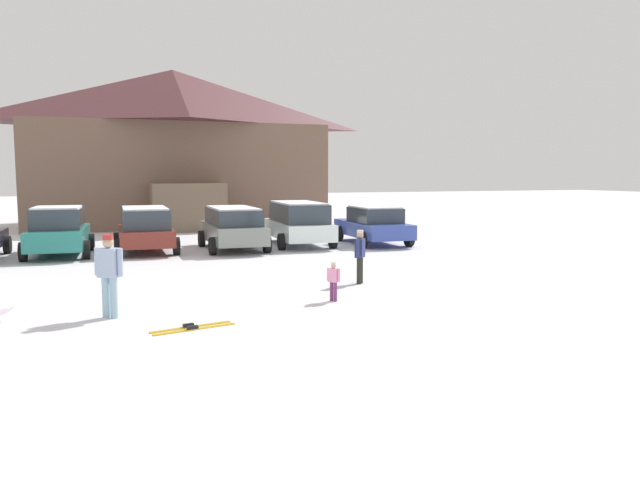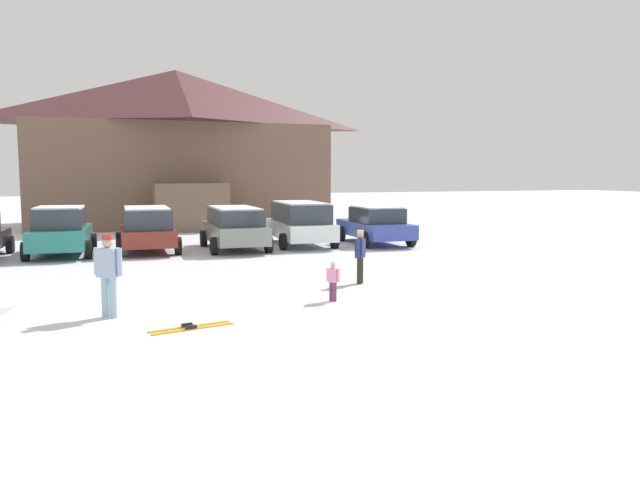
% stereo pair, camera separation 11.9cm
% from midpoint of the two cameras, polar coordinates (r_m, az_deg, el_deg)
% --- Properties ---
extents(ground, '(160.00, 160.00, 0.00)m').
position_cam_midpoint_polar(ground, '(10.14, 4.59, -10.30)').
color(ground, silver).
extents(ski_lodge, '(16.27, 10.51, 8.69)m').
position_cam_midpoint_polar(ski_lodge, '(36.72, -12.83, 8.33)').
color(ski_lodge, brown).
rests_on(ski_lodge, ground).
extents(parked_teal_hatchback, '(2.39, 4.17, 1.73)m').
position_cam_midpoint_polar(parked_teal_hatchback, '(23.59, -22.49, 0.75)').
color(parked_teal_hatchback, '#267E75').
rests_on(parked_teal_hatchback, ground).
extents(parked_maroon_van, '(2.32, 4.08, 1.65)m').
position_cam_midpoint_polar(parked_maroon_van, '(23.71, -15.40, 1.09)').
color(parked_maroon_van, maroon).
rests_on(parked_maroon_van, ground).
extents(parked_grey_wagon, '(2.30, 4.47, 1.62)m').
position_cam_midpoint_polar(parked_grey_wagon, '(23.75, -7.67, 1.23)').
color(parked_grey_wagon, gray).
rests_on(parked_grey_wagon, ground).
extents(parked_white_suv, '(2.50, 4.84, 1.74)m').
position_cam_midpoint_polar(parked_white_suv, '(25.03, -1.70, 1.66)').
color(parked_white_suv, white).
rests_on(parked_white_suv, ground).
extents(parked_blue_hatchback, '(2.37, 4.51, 1.55)m').
position_cam_midpoint_polar(parked_blue_hatchback, '(25.60, 5.21, 1.41)').
color(parked_blue_hatchback, '#364CA7').
rests_on(parked_blue_hatchback, ground).
extents(skier_teen_in_navy_coat, '(0.37, 0.43, 1.41)m').
position_cam_midpoint_polar(skier_teen_in_navy_coat, '(16.25, 3.91, -1.24)').
color(skier_teen_in_navy_coat, black).
rests_on(skier_teen_in_navy_coat, ground).
extents(skier_child_in_pink_snowsuit, '(0.23, 0.27, 0.89)m').
position_cam_midpoint_polar(skier_child_in_pink_snowsuit, '(14.02, 1.44, -3.60)').
color(skier_child_in_pink_snowsuit, '#723064').
rests_on(skier_child_in_pink_snowsuit, ground).
extents(skier_adult_in_blue_parka, '(0.53, 0.43, 1.67)m').
position_cam_midpoint_polar(skier_adult_in_blue_parka, '(13.04, -18.54, -2.68)').
color(skier_adult_in_blue_parka, '#94BACB').
rests_on(skier_adult_in_blue_parka, ground).
extents(pair_of_skis, '(1.61, 0.64, 0.08)m').
position_cam_midpoint_polar(pair_of_skis, '(11.91, -11.43, -7.83)').
color(pair_of_skis, gold).
rests_on(pair_of_skis, ground).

